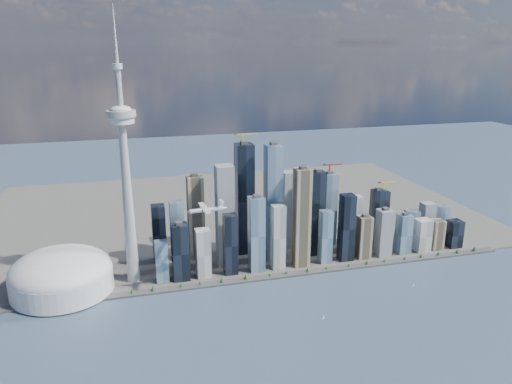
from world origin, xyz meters
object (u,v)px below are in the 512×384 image
object	(u,v)px
needle_tower	(126,174)
sailboat_west	(323,317)
airplane	(207,209)
sailboat_east	(413,285)
dome_stadium	(61,274)

from	to	relation	value
needle_tower	sailboat_west	world-z (taller)	needle_tower
needle_tower	sailboat_west	distance (m)	471.82
airplane	sailboat_east	distance (m)	459.87
dome_stadium	sailboat_west	distance (m)	525.89
needle_tower	sailboat_west	xyz separation A→B (m)	(329.23, -244.59, -233.24)
airplane	sailboat_east	xyz separation A→B (m)	(417.31, -65.69, -181.69)
sailboat_west	dome_stadium	bearing A→B (deg)	138.77
dome_stadium	sailboat_east	bearing A→B (deg)	-13.31
needle_tower	airplane	bearing A→B (deg)	-37.67
needle_tower	sailboat_east	distance (m)	630.98
dome_stadium	sailboat_west	bearing A→B (deg)	-26.56
sailboat_east	needle_tower	bearing A→B (deg)	168.21
needle_tower	airplane	distance (m)	186.81
sailboat_east	dome_stadium	bearing A→B (deg)	172.31
dome_stadium	sailboat_east	world-z (taller)	dome_stadium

